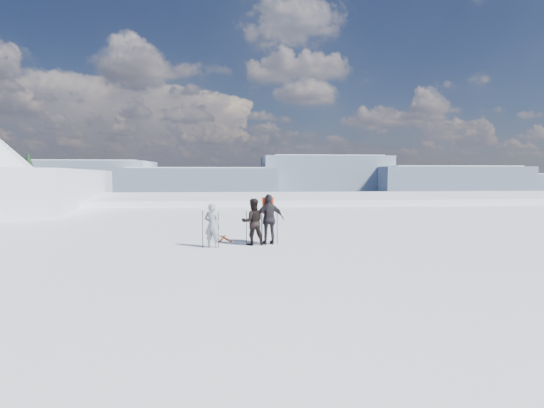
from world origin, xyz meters
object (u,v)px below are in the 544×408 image
(skier_dark, at_px, (253,222))
(skier_pack, at_px, (269,219))
(skier_grey, at_px, (212,225))
(skis_loose, at_px, (224,239))

(skier_dark, bearing_deg, skier_pack, -177.99)
(skier_grey, bearing_deg, skier_pack, -146.84)
(skier_dark, distance_m, skis_loose, 2.07)
(skier_grey, xyz_separation_m, skier_dark, (1.47, 0.40, 0.07))
(skier_grey, distance_m, skier_pack, 2.16)
(skier_grey, height_order, skier_dark, skier_dark)
(skis_loose, bearing_deg, skier_pack, -39.81)
(skier_dark, distance_m, skier_pack, 0.64)
(skier_pack, bearing_deg, skis_loose, -47.45)
(skier_grey, relative_size, skis_loose, 0.94)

